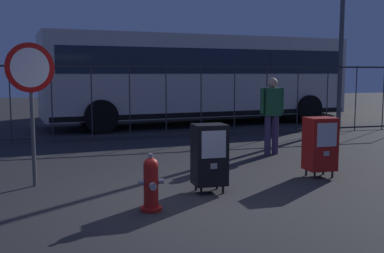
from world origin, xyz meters
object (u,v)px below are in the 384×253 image
newspaper_box_primary (209,154)px  newspaper_box_secondary (320,144)px  stop_sign (31,84)px  pedestrian (272,111)px  bus_far (217,75)px  fire_hydrant (151,184)px  bus_near (199,75)px

newspaper_box_primary → newspaper_box_secondary: size_ratio=1.00×
stop_sign → pedestrian: bearing=18.7°
bus_far → newspaper_box_secondary: bearing=-92.2°
fire_hydrant → newspaper_box_primary: bearing=34.3°
newspaper_box_secondary → pedestrian: pedestrian is taller
newspaper_box_secondary → bus_near: 8.53m
newspaper_box_primary → bus_near: size_ratio=0.10×
newspaper_box_secondary → stop_sign: (-4.66, 0.61, 1.03)m
pedestrian → bus_far: bus_far is taller
newspaper_box_secondary → bus_far: 12.63m
fire_hydrant → pedestrian: bearing=45.9°
fire_hydrant → bus_near: 10.32m
bus_near → newspaper_box_primary: bearing=-112.4°
fire_hydrant → newspaper_box_primary: size_ratio=0.73×
pedestrian → newspaper_box_primary: bearing=-130.2°
bus_near → bus_far: (1.99, 3.91, 0.00)m
stop_sign → pedestrian: 5.14m
bus_near → newspaper_box_secondary: bearing=-99.2°
newspaper_box_secondary → pedestrian: bearing=85.8°
fire_hydrant → pedestrian: 4.78m
newspaper_box_primary → bus_far: size_ratio=0.09×
newspaper_box_primary → stop_sign: stop_sign is taller
newspaper_box_primary → stop_sign: (-2.53, 1.09, 1.03)m
fire_hydrant → newspaper_box_primary: 1.24m
bus_far → fire_hydrant: bearing=-103.5°
stop_sign → newspaper_box_primary: bearing=-23.2°
newspaper_box_primary → newspaper_box_secondary: 2.19m
newspaper_box_primary → pedestrian: bearing=49.8°
newspaper_box_secondary → stop_sign: stop_sign is taller
fire_hydrant → stop_sign: stop_sign is taller
bus_near → bus_far: bearing=56.3°
newspaper_box_secondary → bus_far: bearing=79.2°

